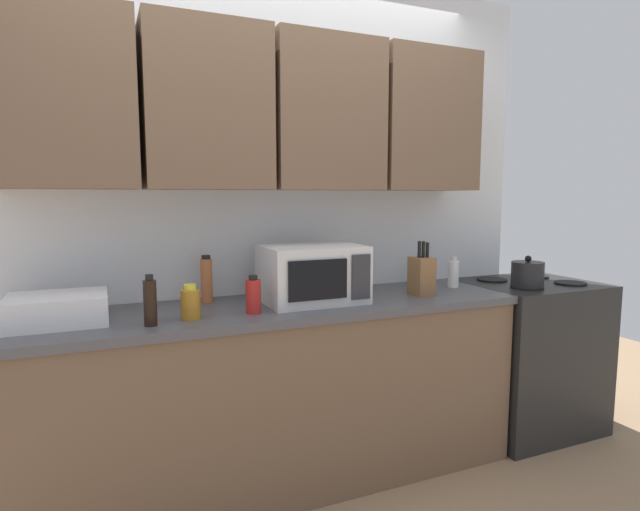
{
  "coord_description": "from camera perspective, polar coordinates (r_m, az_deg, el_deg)",
  "views": [
    {
      "loc": [
        -0.78,
        -2.61,
        1.43
      ],
      "look_at": [
        0.24,
        -0.25,
        1.12
      ],
      "focal_mm": 28.71,
      "sensor_mm": 36.0,
      "label": 1
    }
  ],
  "objects": [
    {
      "name": "bottle_soy_dark",
      "position": [
        2.17,
        -18.4,
        -4.94
      ],
      "size": [
        0.05,
        0.05,
        0.21
      ],
      "color": "black",
      "rests_on": "counter_run"
    },
    {
      "name": "wall_back_with_cabinets",
      "position": [
        2.66,
        -6.4,
        9.98
      ],
      "size": [
        3.28,
        0.38,
        2.6
      ],
      "color": "white",
      "rests_on": "ground_plane"
    },
    {
      "name": "microwave",
      "position": [
        2.51,
        -0.85,
        -2.04
      ],
      "size": [
        0.48,
        0.37,
        0.28
      ],
      "color": "silver",
      "rests_on": "counter_run"
    },
    {
      "name": "bottle_clear_tall",
      "position": [
        3.03,
        11.62,
        -2.03
      ],
      "size": [
        0.07,
        0.07,
        0.15
      ],
      "color": "silver",
      "rests_on": "counter_run"
    },
    {
      "name": "knife_block",
      "position": [
        2.74,
        11.26,
        -2.19
      ],
      "size": [
        0.1,
        0.12,
        0.29
      ],
      "color": "brown",
      "rests_on": "counter_run"
    },
    {
      "name": "stove_range",
      "position": [
        3.44,
        22.05,
        -10.19
      ],
      "size": [
        0.76,
        0.64,
        0.91
      ],
      "color": "black",
      "rests_on": "ground_plane"
    },
    {
      "name": "bottle_red_sauce",
      "position": [
        2.3,
        -7.44,
        -4.46
      ],
      "size": [
        0.07,
        0.07,
        0.17
      ],
      "color": "red",
      "rests_on": "counter_run"
    },
    {
      "name": "dish_rack",
      "position": [
        2.36,
        -27.21,
        -5.36
      ],
      "size": [
        0.38,
        0.3,
        0.12
      ],
      "primitive_type": "cube",
      "color": "silver",
      "rests_on": "counter_run"
    },
    {
      "name": "bottle_white_jar",
      "position": [
        3.01,
        14.64,
        -1.92
      ],
      "size": [
        0.06,
        0.06,
        0.18
      ],
      "color": "white",
      "rests_on": "counter_run"
    },
    {
      "name": "bottle_spice_jar",
      "position": [
        2.56,
        -12.54,
        -2.64
      ],
      "size": [
        0.06,
        0.06,
        0.23
      ],
      "color": "#BC6638",
      "rests_on": "counter_run"
    },
    {
      "name": "bottle_amber_vinegar",
      "position": [
        2.24,
        -14.23,
        -5.19
      ],
      "size": [
        0.08,
        0.08,
        0.15
      ],
      "color": "#AD701E",
      "rests_on": "counter_run"
    },
    {
      "name": "kettle",
      "position": [
        3.11,
        22.12,
        -1.92
      ],
      "size": [
        0.18,
        0.18,
        0.17
      ],
      "color": "black",
      "rests_on": "stove_range"
    },
    {
      "name": "counter_run",
      "position": [
        2.62,
        -4.52,
        -15.05
      ],
      "size": [
        2.41,
        0.63,
        0.9
      ],
      "color": "brown",
      "rests_on": "ground_plane"
    }
  ]
}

